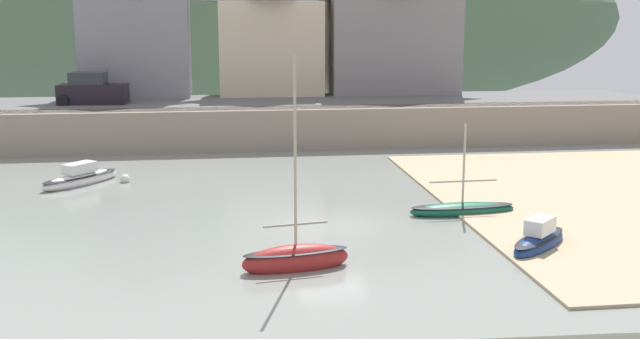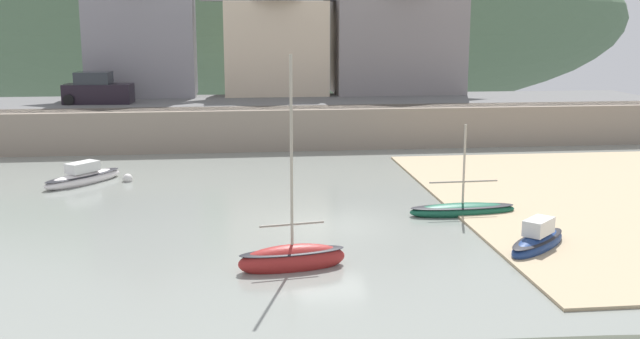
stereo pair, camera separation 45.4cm
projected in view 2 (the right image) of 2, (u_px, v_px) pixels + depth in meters
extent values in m
cube|color=gray|center=(332.00, 226.00, 27.91)|extent=(48.00, 40.00, 0.06)
cube|color=gray|center=(294.00, 128.00, 44.21)|extent=(48.00, 2.40, 2.40)
cube|color=#606060|center=(290.00, 102.00, 47.58)|extent=(48.00, 9.00, 0.10)
ellipsoid|color=#537050|center=(261.00, 18.00, 80.06)|extent=(80.00, 44.00, 21.68)
cube|color=gray|center=(142.00, 39.00, 50.11)|extent=(7.07, 4.45, 7.53)
cube|color=beige|center=(275.00, 48.00, 51.25)|extent=(6.97, 4.57, 6.29)
cube|color=gray|center=(397.00, 42.00, 52.13)|extent=(8.84, 4.99, 7.05)
ellipsoid|color=navy|center=(538.00, 245.00, 24.89)|extent=(3.12, 3.02, 0.72)
ellipsoid|color=black|center=(538.00, 239.00, 24.85)|extent=(3.05, 2.96, 0.12)
cube|color=silver|center=(539.00, 227.00, 24.77)|extent=(1.31, 1.29, 0.53)
ellipsoid|color=#16573E|center=(462.00, 211.00, 29.39)|extent=(4.32, 1.15, 0.61)
ellipsoid|color=black|center=(463.00, 206.00, 29.36)|extent=(4.23, 1.13, 0.12)
cylinder|color=#B2A893|center=(464.00, 164.00, 29.02)|extent=(0.09, 0.09, 3.12)
cylinder|color=gray|center=(464.00, 182.00, 29.15)|extent=(2.75, 0.16, 0.07)
ellipsoid|color=white|center=(83.00, 179.00, 34.94)|extent=(3.56, 3.96, 0.70)
ellipsoid|color=black|center=(83.00, 175.00, 34.91)|extent=(3.49, 3.88, 0.12)
cube|color=silver|center=(82.00, 167.00, 34.83)|extent=(1.53, 1.63, 0.47)
ellipsoid|color=#A42624|center=(292.00, 260.00, 23.07)|extent=(3.50, 1.46, 1.00)
ellipsoid|color=black|center=(292.00, 252.00, 23.01)|extent=(3.43, 1.43, 0.12)
cylinder|color=#B2A893|center=(291.00, 152.00, 22.39)|extent=(0.09, 0.09, 5.80)
cylinder|color=gray|center=(292.00, 224.00, 22.84)|extent=(2.01, 0.41, 0.07)
cube|color=black|center=(99.00, 94.00, 46.11)|extent=(4.22, 2.00, 1.20)
cube|color=#282D33|center=(93.00, 78.00, 45.89)|extent=(2.21, 1.65, 0.80)
cylinder|color=black|center=(128.00, 97.00, 47.13)|extent=(0.64, 0.22, 0.64)
cylinder|color=black|center=(124.00, 99.00, 45.58)|extent=(0.64, 0.22, 0.64)
cylinder|color=black|center=(74.00, 97.00, 46.76)|extent=(0.64, 0.22, 0.64)
cylinder|color=black|center=(69.00, 100.00, 45.20)|extent=(0.64, 0.22, 0.64)
sphere|color=silver|center=(128.00, 179.00, 35.35)|extent=(0.46, 0.46, 0.46)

